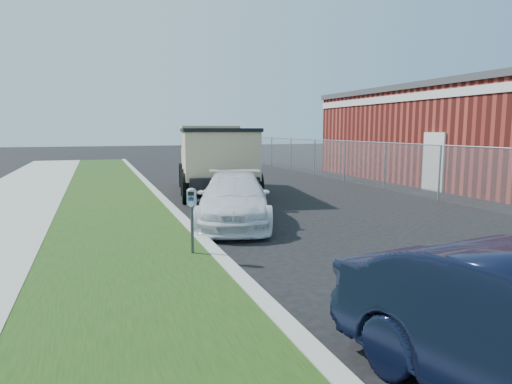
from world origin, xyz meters
name	(u,v)px	position (x,y,z in m)	size (l,w,h in m)	color
ground	(337,244)	(0.00, 0.00, 0.00)	(120.00, 120.00, 0.00)	black
streetside	(47,240)	(-5.57, 2.00, 0.07)	(6.12, 50.00, 0.15)	gray
chainlink_fence	(385,157)	(6.00, 7.00, 1.26)	(0.06, 30.06, 30.00)	slate
brick_building	(486,134)	(12.00, 8.00, 2.13)	(9.20, 14.20, 4.17)	maroon
parking_meter	(192,206)	(-3.00, -0.15, 0.97)	(0.19, 0.16, 1.18)	#3F4247
white_wagon	(233,199)	(-1.39, 2.71, 0.61)	(1.71, 4.20, 1.22)	white
dump_truck	(214,155)	(-0.43, 8.38, 1.38)	(3.29, 6.53, 2.45)	black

